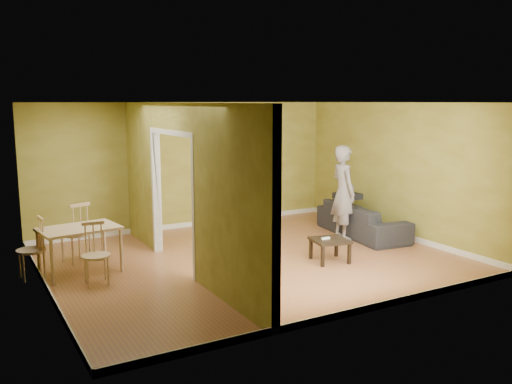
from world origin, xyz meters
TOP-DOWN VIEW (x-y plane):
  - room_shell at (0.00, 0.00)m, footprint 6.50×6.50m
  - partition at (-1.20, 0.00)m, footprint 0.22×5.50m
  - wall_speaker at (1.50, 2.69)m, footprint 0.10×0.10m
  - sofa at (2.70, 0.37)m, footprint 2.27×1.18m
  - person at (2.19, 0.35)m, footprint 0.86×0.73m
  - bookshelf at (1.36, 2.60)m, footprint 0.78×0.34m
  - paper_box_navy_a at (1.40, 2.56)m, footprint 0.46×0.30m
  - paper_box_teal at (1.30, 2.56)m, footprint 0.44×0.29m
  - paper_box_navy_b at (1.37, 2.56)m, footprint 0.45×0.29m
  - paper_box_navy_c at (1.36, 2.56)m, footprint 0.39×0.25m
  - coffee_table at (1.07, -0.74)m, footprint 0.57×0.57m
  - game_controller at (1.01, -0.70)m, footprint 0.15×0.04m
  - dining_table at (-2.65, 0.67)m, footprint 1.15×0.76m
  - chair_left at (-3.34, 0.73)m, footprint 0.46×0.46m
  - chair_near at (-2.56, -0.00)m, footprint 0.45×0.45m
  - chair_far at (-2.58, 1.31)m, footprint 0.59×0.59m

SIDE VIEW (x-z plane):
  - coffee_table at x=1.07m, z-range 0.13..0.51m
  - game_controller at x=1.01m, z-range 0.38..0.41m
  - sofa at x=2.70m, z-range 0.00..0.83m
  - chair_near at x=-2.56m, z-range 0.00..0.90m
  - chair_left at x=-3.34m, z-range 0.00..0.92m
  - chair_far at x=-2.58m, z-range 0.00..1.01m
  - paper_box_navy_a at x=1.40m, z-range 0.39..0.63m
  - dining_table at x=-2.65m, z-range 0.28..1.00m
  - paper_box_teal at x=1.30m, z-range 0.76..0.98m
  - bookshelf at x=1.36m, z-range 0.00..1.86m
  - person at x=2.19m, z-range 0.00..2.12m
  - paper_box_navy_b at x=1.37m, z-range 1.12..1.36m
  - room_shell at x=0.00m, z-range -1.95..4.55m
  - partition at x=-1.20m, z-range 0.00..2.60m
  - paper_box_navy_c at x=1.36m, z-range 1.32..1.52m
  - wall_speaker at x=1.50m, z-range 1.85..1.95m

